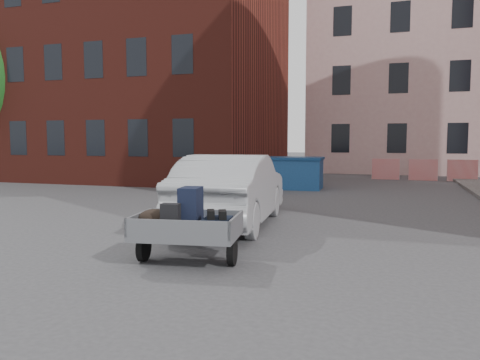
% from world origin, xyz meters
% --- Properties ---
extents(ground, '(120.00, 120.00, 0.00)m').
position_xyz_m(ground, '(0.00, 0.00, 0.00)').
color(ground, '#38383A').
rests_on(ground, ground).
extents(building_brick, '(12.00, 10.00, 14.00)m').
position_xyz_m(building_brick, '(-9.00, 13.00, 7.00)').
color(building_brick, '#591E16').
rests_on(building_brick, ground).
extents(building_pink, '(16.00, 8.00, 14.00)m').
position_xyz_m(building_pink, '(6.00, 22.00, 7.00)').
color(building_pink, '#C39896').
rests_on(building_pink, ground).
extents(far_building, '(6.00, 6.00, 8.00)m').
position_xyz_m(far_building, '(-20.00, 22.00, 4.00)').
color(far_building, maroon).
rests_on(far_building, ground).
extents(barriers, '(4.70, 0.18, 1.00)m').
position_xyz_m(barriers, '(4.20, 15.00, 0.50)').
color(barriers, red).
rests_on(barriers, ground).
extents(trailer, '(1.74, 1.90, 1.20)m').
position_xyz_m(trailer, '(-0.26, -2.12, 0.61)').
color(trailer, black).
rests_on(trailer, ground).
extents(dumpster, '(3.04, 1.66, 1.25)m').
position_xyz_m(dumpster, '(-1.25, 9.38, 0.63)').
color(dumpster, navy).
rests_on(dumpster, ground).
extents(silver_car, '(2.16, 5.02, 1.61)m').
position_xyz_m(silver_car, '(-0.67, 1.30, 0.80)').
color(silver_car, '#9B9EA2').
rests_on(silver_car, ground).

